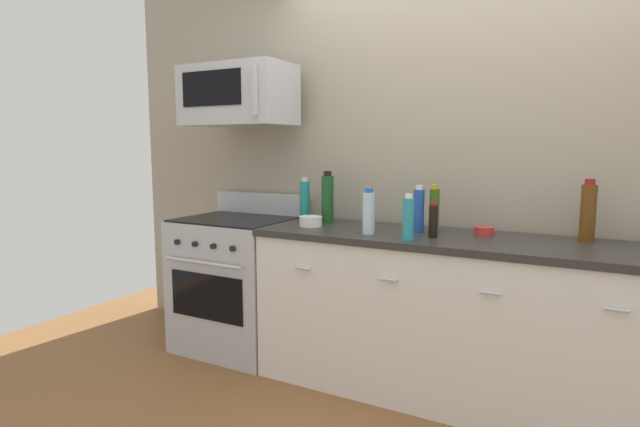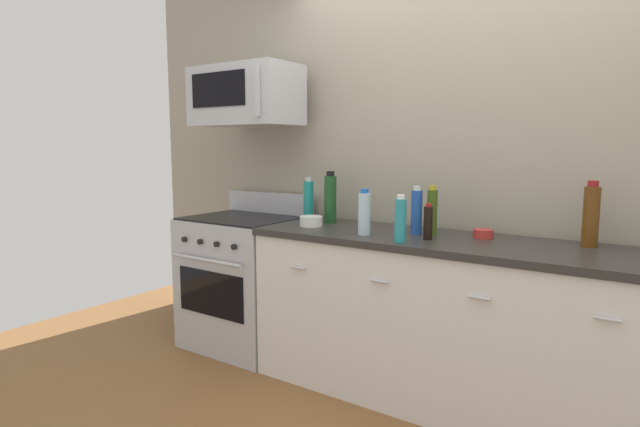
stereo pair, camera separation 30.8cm
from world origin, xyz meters
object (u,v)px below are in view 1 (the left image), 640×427
Objects in this scene: bottle_soy_sauce_dark at (433,221)px; bottle_soda_blue at (419,210)px; bottle_olive_oil at (434,210)px; bottle_dish_soap at (408,219)px; bottle_wine_amber at (588,212)px; microwave at (238,95)px; range_oven at (238,282)px; bowl_white_ceramic at (311,221)px; bottle_wine_green at (328,198)px; bowl_red_small at (484,231)px; bottle_sparkling_teal at (305,200)px; bottle_water_clear at (369,213)px.

bottle_soda_blue reaches higher than bottle_soy_sauce_dark.
bottle_dish_soap is (-0.05, -0.29, -0.01)m from bottle_olive_oil.
microwave is at bearing -176.34° from bottle_wine_amber.
bowl_white_ceramic is at bearing -5.43° from range_oven.
bottle_wine_green reaches higher than bowl_red_small.
microwave is at bearing -179.51° from bottle_olive_oil.
range_oven is 2.22m from bottle_wine_amber.
bowl_white_ceramic is (-0.74, -0.12, -0.10)m from bottle_olive_oil.
bottle_wine_amber is at bearing 9.20° from bottle_olive_oil.
bottle_sparkling_teal is (0.48, 0.12, 0.59)m from range_oven.
bottle_olive_oil is (1.36, 0.01, -0.70)m from microwave.
bottle_wine_amber is 1.53m from bowl_white_ceramic.
bottle_wine_green is (-0.72, 0.07, 0.03)m from bottle_olive_oil.
bottle_water_clear reaches higher than range_oven.
range_oven is at bearing -90.29° from microwave.
bottle_wine_amber is at bearing 9.03° from bowl_white_ceramic.
microwave reaches higher than bottle_sparkling_teal.
bottle_soy_sauce_dark is 0.58× the size of bottle_wine_green.
bottle_water_clear is at bearing -34.02° from bottle_wine_green.
bowl_white_ceramic is (-0.42, 0.09, -0.09)m from bottle_water_clear.
bottle_olive_oil is at bearing 8.86° from bowl_white_ceramic.
microwave reaches higher than bowl_red_small.
bowl_white_ceramic is at bearing -9.49° from microwave.
bottle_olive_oil is 0.83× the size of bottle_wine_green.
bottle_olive_oil is 0.30m from bottle_dish_soap.
bottle_wine_amber is at bearing 19.87° from bottle_soy_sauce_dark.
bowl_white_ceramic is at bearing -50.49° from bottle_sparkling_teal.
bottle_soy_sauce_dark is 1.37× the size of bowl_white_ceramic.
bottle_olive_oil is 0.73m from bottle_wine_green.
microwave reaches higher than bottle_wine_green.
bottle_soy_sauce_dark reaches higher than bowl_red_small.
bottle_wine_amber is 1.27× the size of bottle_water_clear.
range_oven is 3.86× the size of bottle_olive_oil.
range_oven is 9.93× the size of bowl_red_small.
bottle_wine_green reaches higher than bottle_olive_oil.
bottle_wine_amber is (2.13, 0.14, -0.68)m from microwave.
bottle_wine_amber reaches higher than bottle_sparkling_teal.
bottle_soy_sauce_dark is 0.78× the size of bottle_dish_soap.
bottle_water_clear reaches higher than bottle_soy_sauce_dark.
bowl_red_small is at bearing 0.16° from bottle_wine_green.
bowl_red_small is at bearing 25.50° from bottle_water_clear.
microwave reaches higher than range_oven.
bowl_white_ceramic is at bearing 168.59° from bottle_water_clear.
bottle_sparkling_teal is 0.25m from bowl_white_ceramic.
bottle_water_clear is 0.44m from bowl_white_ceramic.
bottle_wine_green is 1.35× the size of bottle_dish_soap.
bottle_wine_green is at bearing -179.84° from bowl_red_small.
bottle_olive_oil is 1.97× the size of bowl_white_ceramic.
bottle_wine_amber is 3.02× the size of bowl_red_small.
microwave is 5.29× the size of bowl_white_ceramic.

